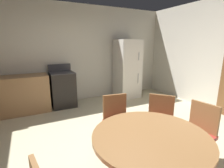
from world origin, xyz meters
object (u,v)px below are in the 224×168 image
(refrigerator, at_px, (127,69))
(dining_table, at_px, (150,149))
(chair_northeast, at_px, (160,120))
(oven_range, at_px, (63,89))
(chair_east, at_px, (198,131))
(chair_north, at_px, (117,120))

(refrigerator, height_order, dining_table, refrigerator)
(dining_table, height_order, chair_northeast, chair_northeast)
(oven_range, bearing_deg, chair_east, -69.65)
(chair_northeast, distance_m, chair_north, 0.65)
(oven_range, distance_m, refrigerator, 2.00)
(chair_northeast, bearing_deg, oven_range, -111.81)
(oven_range, distance_m, chair_east, 3.34)
(dining_table, xyz_separation_m, chair_northeast, (0.70, 0.62, -0.10))
(chair_north, bearing_deg, oven_range, -163.08)
(oven_range, bearing_deg, dining_table, -85.82)
(refrigerator, distance_m, chair_north, 2.81)
(refrigerator, distance_m, chair_northeast, 2.81)
(refrigerator, distance_m, chair_east, 3.20)
(refrigerator, xyz_separation_m, chair_northeast, (-1.02, -2.59, -0.38))
(oven_range, xyz_separation_m, dining_table, (0.24, -3.26, 0.13))
(oven_range, height_order, chair_north, oven_range)
(chair_northeast, distance_m, chair_east, 0.54)
(chair_northeast, bearing_deg, chair_north, -69.66)
(dining_table, height_order, chair_north, chair_north)
(dining_table, bearing_deg, refrigerator, 61.77)
(oven_range, height_order, chair_northeast, oven_range)
(chair_north, height_order, chair_east, same)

